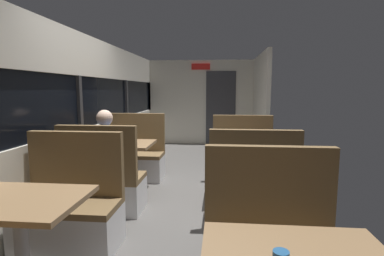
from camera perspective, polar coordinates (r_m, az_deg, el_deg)
The scene contains 13 objects.
ground_plane at distance 4.30m, azimuth -2.05°, elevation -13.27°, with size 3.30×9.20×0.02m, color #514F4C.
carriage_window_panel_left at distance 4.47m, azimuth -20.90°, elevation 1.77°, with size 0.09×8.48×2.30m.
carriage_end_bulkhead at distance 8.21m, azimuth 2.10°, elevation 4.81°, with size 2.90×0.11×2.30m.
carriage_aisle_panel_right at distance 7.06m, azimuth 12.91°, elevation 4.30°, with size 0.08×2.40×2.30m, color beige.
dining_table_near_window at distance 2.53m, azimuth -30.22°, elevation -13.76°, with size 0.90×0.70×0.74m.
bench_near_window_facing_entry at distance 3.19m, azimuth -22.32°, elevation -14.90°, with size 0.95×0.50×1.10m.
dining_table_mid_window at distance 4.46m, azimuth -13.37°, elevation -4.05°, with size 0.90×0.70×0.74m.
bench_mid_window_facing_end at distance 3.90m, azimuth -16.57°, elevation -10.54°, with size 0.95×0.50×1.10m.
bench_mid_window_facing_entry at distance 5.17m, azimuth -10.78°, elevation -5.92°, with size 0.95×0.50×1.10m.
dining_table_rear_aisle at distance 4.05m, azimuth 10.52°, elevation -5.14°, with size 0.90×0.70×0.74m.
bench_rear_aisle_facing_end at distance 3.46m, azimuth 11.44°, elevation -12.69°, with size 0.95×0.50×1.10m.
bench_rear_aisle_facing_entry at distance 4.80m, azimuth 9.68°, elevation -6.96°, with size 0.95×0.50×1.10m.
seated_passenger at distance 3.91m, azimuth -16.29°, elevation -7.31°, with size 0.47×0.55×1.26m.
Camera 1 is at (0.52, -3.99, 1.51)m, focal length 27.81 mm.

